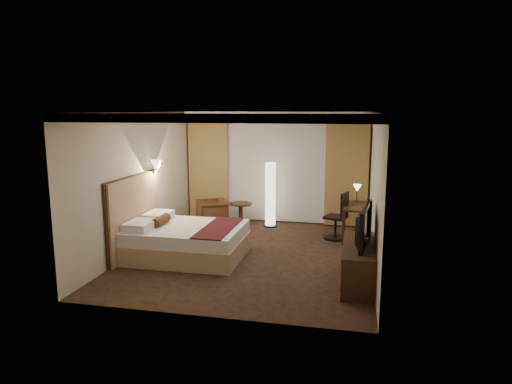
% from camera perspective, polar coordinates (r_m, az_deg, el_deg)
% --- Properties ---
extents(floor, '(4.50, 5.50, 0.01)m').
position_cam_1_polar(floor, '(8.87, -0.56, -7.78)').
color(floor, black).
rests_on(floor, ground).
extents(ceiling, '(4.50, 5.50, 0.01)m').
position_cam_1_polar(ceiling, '(8.43, -0.59, 9.94)').
color(ceiling, white).
rests_on(ceiling, back_wall).
extents(back_wall, '(4.50, 0.02, 2.70)m').
position_cam_1_polar(back_wall, '(11.22, 2.58, 3.10)').
color(back_wall, beige).
rests_on(back_wall, floor).
extents(left_wall, '(0.02, 5.50, 2.70)m').
position_cam_1_polar(left_wall, '(9.31, -14.21, 1.31)').
color(left_wall, beige).
rests_on(left_wall, floor).
extents(right_wall, '(0.02, 5.50, 2.70)m').
position_cam_1_polar(right_wall, '(8.34, 14.66, 0.28)').
color(right_wall, beige).
rests_on(right_wall, floor).
extents(crown_molding, '(4.50, 5.50, 0.12)m').
position_cam_1_polar(crown_molding, '(8.43, -0.59, 9.53)').
color(crown_molding, black).
rests_on(crown_molding, ceiling).
extents(soffit, '(4.50, 0.50, 0.20)m').
position_cam_1_polar(soffit, '(10.88, 2.40, 9.48)').
color(soffit, white).
rests_on(soffit, ceiling).
extents(curtain_sheer, '(2.48, 0.04, 2.45)m').
position_cam_1_polar(curtain_sheer, '(11.15, 2.50, 2.54)').
color(curtain_sheer, silver).
rests_on(curtain_sheer, back_wall).
extents(curtain_left_drape, '(1.00, 0.14, 2.45)m').
position_cam_1_polar(curtain_left_drape, '(11.51, -5.93, 2.73)').
color(curtain_left_drape, '#A38E4A').
rests_on(curtain_left_drape, back_wall).
extents(curtain_right_drape, '(1.00, 0.14, 2.45)m').
position_cam_1_polar(curtain_right_drape, '(10.93, 11.26, 2.19)').
color(curtain_right_drape, '#A38E4A').
rests_on(curtain_right_drape, back_wall).
extents(wall_sconce, '(0.24, 0.24, 0.24)m').
position_cam_1_polar(wall_sconce, '(9.56, -12.34, 3.25)').
color(wall_sconce, white).
rests_on(wall_sconce, left_wall).
extents(bed, '(2.09, 1.63, 0.61)m').
position_cam_1_polar(bed, '(8.73, -8.58, -6.11)').
color(bed, white).
rests_on(bed, floor).
extents(headboard, '(0.12, 1.93, 1.50)m').
position_cam_1_polar(headboard, '(9.04, -14.91, -2.86)').
color(headboard, tan).
rests_on(headboard, floor).
extents(armchair, '(0.88, 0.90, 0.70)m').
position_cam_1_polar(armchair, '(10.91, -5.55, -2.48)').
color(armchair, '#442814').
rests_on(armchair, floor).
extents(side_table, '(0.53, 0.53, 0.58)m').
position_cam_1_polar(side_table, '(10.80, -1.92, -2.90)').
color(side_table, black).
rests_on(side_table, floor).
extents(floor_lamp, '(0.33, 0.33, 1.55)m').
position_cam_1_polar(floor_lamp, '(10.75, 1.81, -0.32)').
color(floor_lamp, white).
rests_on(floor_lamp, floor).
extents(desk, '(0.55, 1.09, 0.75)m').
position_cam_1_polar(desk, '(9.98, 12.38, -3.73)').
color(desk, black).
rests_on(desk, floor).
extents(desk_lamp, '(0.18, 0.18, 0.34)m').
position_cam_1_polar(desk_lamp, '(10.26, 12.50, -0.25)').
color(desk_lamp, '#FFD899').
rests_on(desk_lamp, desk).
extents(office_chair, '(0.63, 0.63, 1.03)m').
position_cam_1_polar(office_chair, '(9.91, 9.92, -2.90)').
color(office_chair, black).
rests_on(office_chair, floor).
extents(dresser, '(0.50, 1.66, 0.64)m').
position_cam_1_polar(dresser, '(7.55, 12.69, -8.73)').
color(dresser, black).
rests_on(dresser, floor).
extents(television, '(0.82, 1.24, 0.15)m').
position_cam_1_polar(television, '(7.37, 12.65, -3.89)').
color(television, black).
rests_on(television, dresser).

